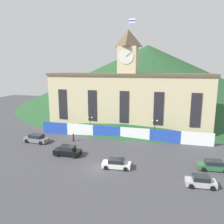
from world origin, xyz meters
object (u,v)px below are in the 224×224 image
object	(u,v)px
street_lamp_left	(155,125)
car_silver_hatch	(201,181)
car_gray_pickup	(36,139)
pedestrian	(73,137)
car_black_suv	(68,151)
car_white_taxi	(116,164)
street_lamp_right	(90,122)
car_green_wagon	(213,166)

from	to	relation	value
street_lamp_left	car_silver_hatch	bearing A→B (deg)	-67.56
car_gray_pickup	pedestrian	xyz separation A→B (m)	(7.36, 2.63, 0.19)
car_black_suv	car_white_taxi	size ratio (longest dim) A/B	1.06
car_white_taxi	street_lamp_right	bearing A→B (deg)	-62.14
car_black_suv	car_silver_hatch	distance (m)	22.62
street_lamp_left	car_gray_pickup	distance (m)	25.67
street_lamp_right	car_gray_pickup	distance (m)	12.45
car_silver_hatch	car_green_wagon	bearing A→B (deg)	-118.62
street_lamp_left	car_white_taxi	bearing A→B (deg)	-107.36
street_lamp_right	car_gray_pickup	size ratio (longest dim) A/B	0.81
street_lamp_right	car_silver_hatch	world-z (taller)	street_lamp_right
street_lamp_left	car_gray_pickup	xyz separation A→B (m)	(-24.29, -7.91, -2.58)
car_black_suv	car_silver_hatch	xyz separation A→B (m)	(22.03, -5.15, -0.14)
street_lamp_left	car_white_taxi	distance (m)	16.41
street_lamp_right	car_gray_pickup	world-z (taller)	street_lamp_right
car_green_wagon	car_gray_pickup	size ratio (longest dim) A/B	0.87
car_gray_pickup	car_white_taxi	world-z (taller)	car_gray_pickup
car_green_wagon	pedestrian	bearing A→B (deg)	-19.06
pedestrian	car_silver_hatch	bearing A→B (deg)	1.71
street_lamp_right	pedestrian	world-z (taller)	street_lamp_right
car_gray_pickup	street_lamp_left	bearing A→B (deg)	22.93
car_black_suv	car_gray_pickup	xyz separation A→B (m)	(-9.65, 4.83, -0.02)
pedestrian	car_black_suv	bearing A→B (deg)	-43.81
car_black_suv	pedestrian	distance (m)	7.80
car_white_taxi	car_gray_pickup	bearing A→B (deg)	-26.64
street_lamp_right	street_lamp_left	bearing A→B (deg)	0.00
street_lamp_right	car_silver_hatch	size ratio (longest dim) A/B	1.10
car_green_wagon	car_silver_hatch	world-z (taller)	car_green_wagon
street_lamp_right	street_lamp_left	xyz separation A→B (m)	(14.99, 0.00, 0.11)
street_lamp_left	car_white_taxi	xyz separation A→B (m)	(-4.83, -15.45, -2.69)
car_black_suv	car_gray_pickup	distance (m)	10.79
street_lamp_right	street_lamp_left	world-z (taller)	street_lamp_left
street_lamp_right	car_black_suv	distance (m)	12.98
car_gray_pickup	pedestrian	bearing A→B (deg)	24.55
street_lamp_right	car_silver_hatch	xyz separation A→B (m)	(22.38, -17.90, -2.58)
street_lamp_right	car_white_taxi	size ratio (longest dim) A/B	0.95
car_white_taxi	car_black_suv	bearing A→B (deg)	-20.89
car_green_wagon	car_gray_pickup	bearing A→B (deg)	-11.73
car_silver_hatch	pedestrian	world-z (taller)	pedestrian
car_silver_hatch	car_gray_pickup	bearing A→B (deg)	-22.19
street_lamp_right	car_black_suv	size ratio (longest dim) A/B	0.90
street_lamp_left	car_silver_hatch	xyz separation A→B (m)	(7.39, -17.90, -2.70)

